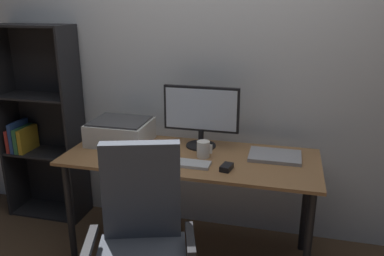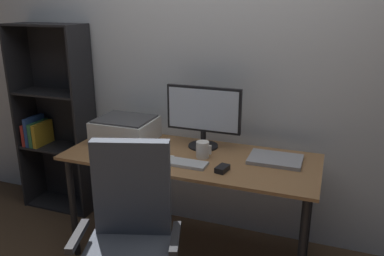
{
  "view_description": "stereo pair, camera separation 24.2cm",
  "coord_description": "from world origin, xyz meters",
  "px_view_note": "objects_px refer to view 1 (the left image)",
  "views": [
    {
      "loc": [
        0.57,
        -2.21,
        1.67
      ],
      "look_at": [
        0.0,
        0.02,
        0.92
      ],
      "focal_mm": 36.2,
      "sensor_mm": 36.0,
      "label": 1
    },
    {
      "loc": [
        0.8,
        -2.13,
        1.67
      ],
      "look_at": [
        0.0,
        0.02,
        0.92
      ],
      "focal_mm": 36.2,
      "sensor_mm": 36.0,
      "label": 2
    }
  ],
  "objects_px": {
    "desk": "(191,169)",
    "mouse": "(227,167)",
    "keyboard": "(186,163)",
    "monitor": "(201,113)",
    "coffee_mug": "(203,149)",
    "bookshelf": "(41,125)",
    "office_chair": "(142,255)",
    "printer": "(120,131)",
    "laptop": "(275,156)"
  },
  "relations": [
    {
      "from": "desk",
      "to": "mouse",
      "type": "distance_m",
      "value": 0.32
    },
    {
      "from": "keyboard",
      "to": "mouse",
      "type": "distance_m",
      "value": 0.25
    },
    {
      "from": "monitor",
      "to": "coffee_mug",
      "type": "xyz_separation_m",
      "value": [
        0.06,
        -0.18,
        -0.18
      ]
    },
    {
      "from": "bookshelf",
      "to": "keyboard",
      "type": "bearing_deg",
      "value": -19.38
    },
    {
      "from": "mouse",
      "to": "keyboard",
      "type": "bearing_deg",
      "value": -172.37
    },
    {
      "from": "office_chair",
      "to": "bookshelf",
      "type": "xyz_separation_m",
      "value": [
        -1.22,
        0.98,
        0.28
      ]
    },
    {
      "from": "desk",
      "to": "keyboard",
      "type": "xyz_separation_m",
      "value": [
        0.01,
        -0.15,
        0.1
      ]
    },
    {
      "from": "keyboard",
      "to": "printer",
      "type": "distance_m",
      "value": 0.61
    },
    {
      "from": "printer",
      "to": "mouse",
      "type": "bearing_deg",
      "value": -19.61
    },
    {
      "from": "mouse",
      "to": "coffee_mug",
      "type": "relative_size",
      "value": 0.92
    },
    {
      "from": "laptop",
      "to": "coffee_mug",
      "type": "bearing_deg",
      "value": -167.53
    },
    {
      "from": "printer",
      "to": "coffee_mug",
      "type": "bearing_deg",
      "value": -11.04
    },
    {
      "from": "desk",
      "to": "bookshelf",
      "type": "bearing_deg",
      "value": 166.37
    },
    {
      "from": "mouse",
      "to": "office_chair",
      "type": "xyz_separation_m",
      "value": [
        -0.34,
        -0.51,
        -0.3
      ]
    },
    {
      "from": "laptop",
      "to": "mouse",
      "type": "bearing_deg",
      "value": -135.64
    },
    {
      "from": "printer",
      "to": "bookshelf",
      "type": "bearing_deg",
      "value": 165.78
    },
    {
      "from": "monitor",
      "to": "coffee_mug",
      "type": "bearing_deg",
      "value": -72.17
    },
    {
      "from": "desk",
      "to": "bookshelf",
      "type": "distance_m",
      "value": 1.34
    },
    {
      "from": "monitor",
      "to": "mouse",
      "type": "relative_size",
      "value": 5.24
    },
    {
      "from": "monitor",
      "to": "keyboard",
      "type": "xyz_separation_m",
      "value": [
        -0.02,
        -0.32,
        -0.23
      ]
    },
    {
      "from": "office_chair",
      "to": "monitor",
      "type": "bearing_deg",
      "value": 65.03
    },
    {
      "from": "mouse",
      "to": "office_chair",
      "type": "bearing_deg",
      "value": -112.41
    },
    {
      "from": "printer",
      "to": "office_chair",
      "type": "relative_size",
      "value": 0.4
    },
    {
      "from": "desk",
      "to": "mouse",
      "type": "relative_size",
      "value": 16.68
    },
    {
      "from": "monitor",
      "to": "office_chair",
      "type": "distance_m",
      "value": 1.0
    },
    {
      "from": "keyboard",
      "to": "mouse",
      "type": "xyz_separation_m",
      "value": [
        0.25,
        -0.02,
        0.01
      ]
    },
    {
      "from": "desk",
      "to": "coffee_mug",
      "type": "relative_size",
      "value": 15.42
    },
    {
      "from": "office_chair",
      "to": "mouse",
      "type": "bearing_deg",
      "value": 38.63
    },
    {
      "from": "coffee_mug",
      "to": "printer",
      "type": "xyz_separation_m",
      "value": [
        -0.61,
        0.12,
        0.03
      ]
    },
    {
      "from": "mouse",
      "to": "coffee_mug",
      "type": "distance_m",
      "value": 0.24
    },
    {
      "from": "desk",
      "to": "bookshelf",
      "type": "relative_size",
      "value": 1.06
    },
    {
      "from": "desk",
      "to": "office_chair",
      "type": "bearing_deg",
      "value": -96.82
    },
    {
      "from": "desk",
      "to": "printer",
      "type": "height_order",
      "value": "printer"
    },
    {
      "from": "printer",
      "to": "bookshelf",
      "type": "height_order",
      "value": "bookshelf"
    },
    {
      "from": "keyboard",
      "to": "laptop",
      "type": "distance_m",
      "value": 0.57
    },
    {
      "from": "office_chair",
      "to": "laptop",
      "type": "bearing_deg",
      "value": 34.16
    },
    {
      "from": "mouse",
      "to": "printer",
      "type": "relative_size",
      "value": 0.24
    },
    {
      "from": "office_chair",
      "to": "bookshelf",
      "type": "bearing_deg",
      "value": 123.24
    },
    {
      "from": "keyboard",
      "to": "coffee_mug",
      "type": "relative_size",
      "value": 2.79
    },
    {
      "from": "desk",
      "to": "monitor",
      "type": "bearing_deg",
      "value": 81.63
    },
    {
      "from": "monitor",
      "to": "keyboard",
      "type": "relative_size",
      "value": 1.73
    },
    {
      "from": "laptop",
      "to": "bookshelf",
      "type": "distance_m",
      "value": 1.83
    },
    {
      "from": "coffee_mug",
      "to": "laptop",
      "type": "height_order",
      "value": "coffee_mug"
    },
    {
      "from": "monitor",
      "to": "office_chair",
      "type": "xyz_separation_m",
      "value": [
        -0.11,
        -0.85,
        -0.52
      ]
    },
    {
      "from": "mouse",
      "to": "coffee_mug",
      "type": "height_order",
      "value": "coffee_mug"
    },
    {
      "from": "coffee_mug",
      "to": "office_chair",
      "type": "bearing_deg",
      "value": -103.72
    },
    {
      "from": "keyboard",
      "to": "mouse",
      "type": "bearing_deg",
      "value": -2.58
    },
    {
      "from": "keyboard",
      "to": "printer",
      "type": "bearing_deg",
      "value": 154.77
    },
    {
      "from": "mouse",
      "to": "bookshelf",
      "type": "xyz_separation_m",
      "value": [
        -1.55,
        0.47,
        -0.01
      ]
    },
    {
      "from": "laptop",
      "to": "monitor",
      "type": "bearing_deg",
      "value": 170.66
    }
  ]
}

